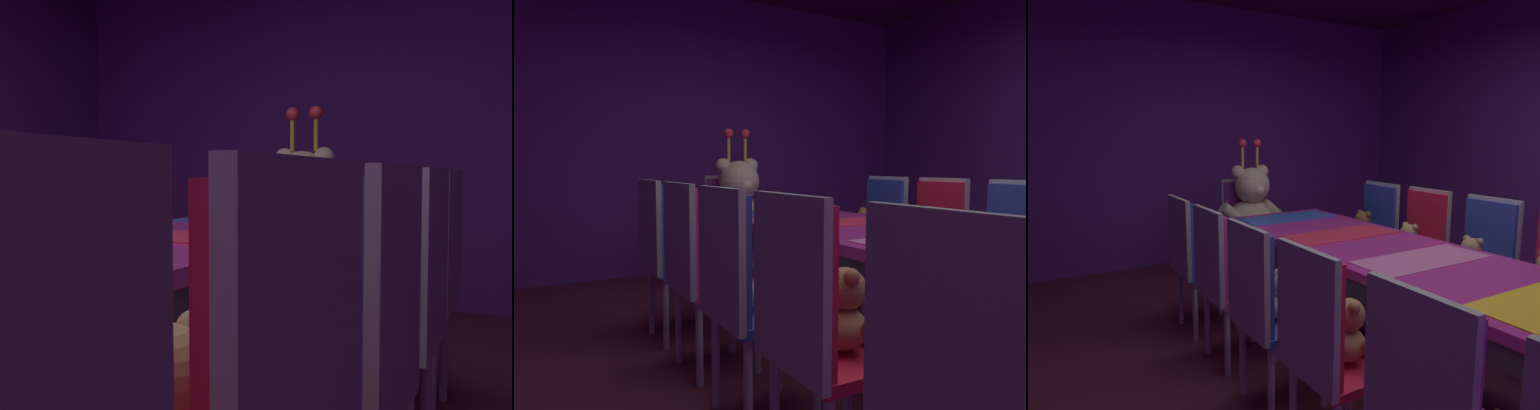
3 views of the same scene
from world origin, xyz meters
The scene contains 21 objects.
ground_plane centered at (0.00, 0.00, 0.00)m, with size 7.90×7.90×0.00m, color #591E33.
wall_back centered at (0.00, 3.20, 1.40)m, with size 5.20×0.12×2.80m, color #59267F.
banquet_table centered at (0.00, 0.00, 0.66)m, with size 0.90×3.36×0.75m.
chair_left_1 centered at (-0.84, -0.82, 0.60)m, with size 0.42×0.41×0.98m.
teddy_left_1 centered at (-0.69, -0.82, 0.57)m, with size 0.22×0.28×0.27m.
chair_left_2 centered at (-0.85, -0.25, 0.60)m, with size 0.42×0.41×0.98m.
teddy_left_2 centered at (-0.70, -0.25, 0.58)m, with size 0.23×0.30×0.29m.
chair_left_3 centered at (-0.85, 0.26, 0.60)m, with size 0.42×0.41×0.98m.
teddy_left_3 centered at (-0.71, 0.26, 0.57)m, with size 0.21×0.28×0.26m.
chair_left_4 centered at (-0.85, 0.81, 0.60)m, with size 0.42×0.41×0.98m.
teddy_left_4 centered at (-0.70, 0.81, 0.58)m, with size 0.23×0.30×0.28m.
chair_left_5 centered at (-0.85, 1.35, 0.60)m, with size 0.42×0.41×0.98m.
teddy_left_5 centered at (-0.70, 1.35, 0.58)m, with size 0.24×0.31×0.29m.
chair_right_3 centered at (0.87, 0.24, 0.60)m, with size 0.42×0.41×0.98m.
teddy_right_3 centered at (0.73, 0.24, 0.58)m, with size 0.23×0.29×0.27m.
chair_right_4 centered at (0.86, 0.80, 0.60)m, with size 0.42×0.41×0.98m.
teddy_right_4 centered at (0.72, 0.80, 0.57)m, with size 0.22×0.29×0.27m.
chair_right_5 centered at (0.85, 1.33, 0.60)m, with size 0.42×0.41×0.98m.
teddy_right_5 centered at (0.70, 1.33, 0.58)m, with size 0.24×0.31×0.29m.
throne_chair centered at (0.00, 2.22, 0.60)m, with size 0.41×0.42×0.98m.
king_teddy_bear centered at (0.00, 2.05, 0.75)m, with size 0.71×0.55×0.91m.
Camera 3 is at (-1.88, -1.68, 1.43)m, focal length 31.93 mm.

